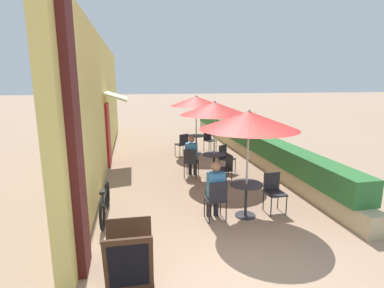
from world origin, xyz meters
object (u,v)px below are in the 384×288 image
(cafe_chair_mid_left, at_px, (226,167))
(cafe_chair_far_left, at_px, (182,143))
(cafe_chair_far_right, at_px, (209,139))
(patio_umbrella_mid, at_px, (215,109))
(cafe_chair_near_left, at_px, (274,189))
(cafe_chair_mid_right, at_px, (225,156))
(patio_umbrella_near, at_px, (249,120))
(menu_board, at_px, (129,259))
(patio_umbrella_far, at_px, (196,101))
(cafe_chair_mid_back, at_px, (191,160))
(seated_patron_near_right, at_px, (215,188))
(seated_patron_mid_back, at_px, (192,154))
(bicycle_leaning, at_px, (105,203))
(cafe_chair_near_right, at_px, (216,197))
(patio_table_far, at_px, (196,141))
(patio_table_mid, at_px, (214,162))
(patio_table_near, at_px, (246,194))

(cafe_chair_mid_left, relative_size, cafe_chair_far_left, 1.00)
(cafe_chair_far_right, bearing_deg, patio_umbrella_mid, 55.99)
(cafe_chair_near_left, distance_m, cafe_chair_mid_right, 2.99)
(patio_umbrella_near, height_order, menu_board, patio_umbrella_near)
(menu_board, bearing_deg, patio_umbrella_far, 72.36)
(patio_umbrella_far, xyz_separation_m, cafe_chair_far_left, (-0.61, -0.33, -1.55))
(patio_umbrella_mid, relative_size, cafe_chair_far_right, 2.64)
(cafe_chair_mid_back, bearing_deg, seated_patron_near_right, -67.39)
(seated_patron_mid_back, bearing_deg, cafe_chair_mid_left, -28.36)
(cafe_chair_near_left, distance_m, bicycle_leaning, 3.65)
(cafe_chair_mid_left, xyz_separation_m, cafe_chair_far_left, (-0.64, 3.42, 0.00))
(cafe_chair_far_left, bearing_deg, patio_umbrella_far, 6.38)
(patio_umbrella_mid, bearing_deg, cafe_chair_near_right, -104.35)
(seated_patron_mid_back, bearing_deg, cafe_chair_near_right, -68.09)
(cafe_chair_mid_back, height_order, seated_patron_mid_back, seated_patron_mid_back)
(seated_patron_mid_back, relative_size, patio_table_far, 1.72)
(cafe_chair_mid_left, distance_m, cafe_chair_mid_right, 1.19)
(cafe_chair_near_right, height_order, cafe_chair_mid_left, same)
(patio_table_mid, relative_size, cafe_chair_far_right, 0.84)
(seated_patron_mid_back, bearing_deg, bicycle_leaning, -110.51)
(cafe_chair_near_left, bearing_deg, cafe_chair_near_right, 6.38)
(cafe_chair_near_left, height_order, cafe_chair_mid_left, same)
(cafe_chair_near_left, relative_size, menu_board, 0.94)
(cafe_chair_far_left, height_order, cafe_chair_far_right, same)
(patio_table_far, relative_size, cafe_chair_far_right, 0.84)
(seated_patron_near_right, xyz_separation_m, cafe_chair_far_left, (0.22, 5.37, -0.17))
(patio_table_near, bearing_deg, cafe_chair_near_left, 8.48)
(patio_umbrella_far, bearing_deg, cafe_chair_near_right, -98.04)
(patio_table_near, height_order, cafe_chair_mid_right, cafe_chair_mid_right)
(menu_board, bearing_deg, patio_table_mid, 62.49)
(seated_patron_near_right, height_order, bicycle_leaning, seated_patron_near_right)
(bicycle_leaning, bearing_deg, patio_umbrella_far, 60.08)
(patio_umbrella_far, xyz_separation_m, bicycle_leaning, (-3.08, -5.20, -1.74))
(cafe_chair_near_left, relative_size, cafe_chair_far_right, 1.00)
(cafe_chair_near_right, bearing_deg, cafe_chair_near_left, 6.38)
(patio_umbrella_near, height_order, cafe_chair_mid_back, patio_umbrella_near)
(seated_patron_near_right, bearing_deg, patio_umbrella_far, 79.67)
(patio_table_far, xyz_separation_m, menu_board, (-2.56, -7.55, -0.04))
(cafe_chair_mid_right, distance_m, menu_board, 5.75)
(cafe_chair_mid_left, xyz_separation_m, cafe_chair_mid_back, (-0.81, 0.87, 0.00))
(patio_table_near, distance_m, bicycle_leaning, 2.99)
(cafe_chair_far_left, bearing_deg, patio_umbrella_mid, -101.99)
(cafe_chair_mid_back, relative_size, cafe_chair_far_right, 1.00)
(patio_umbrella_mid, xyz_separation_m, cafe_chair_far_left, (-0.48, 2.75, -1.55))
(cafe_chair_near_right, distance_m, bicycle_leaning, 2.35)
(cafe_chair_mid_back, relative_size, patio_table_far, 1.19)
(patio_umbrella_near, bearing_deg, cafe_chair_far_right, 82.96)
(cafe_chair_mid_right, bearing_deg, seated_patron_mid_back, -28.19)
(patio_umbrella_mid, height_order, cafe_chair_far_left, patio_umbrella_mid)
(menu_board, bearing_deg, patio_table_far, 72.36)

